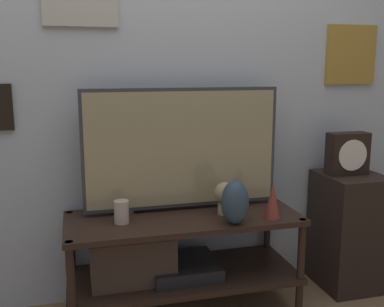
{
  "coord_description": "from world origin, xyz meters",
  "views": [
    {
      "loc": [
        -0.54,
        -1.92,
        1.33
      ],
      "look_at": [
        0.05,
        0.29,
        0.88
      ],
      "focal_mm": 42.0,
      "sensor_mm": 36.0,
      "label": 1
    }
  ],
  "objects_px": {
    "candle_jar": "(121,212)",
    "mantel_clock": "(348,154)",
    "vase_urn_stoneware": "(235,202)",
    "vase_slim_bronze": "(273,201)",
    "decorative_bust": "(225,196)",
    "television": "(182,148)"
  },
  "relations": [
    {
      "from": "television",
      "to": "mantel_clock",
      "type": "bearing_deg",
      "value": -2.31
    },
    {
      "from": "television",
      "to": "vase_urn_stoneware",
      "type": "bearing_deg",
      "value": -55.58
    },
    {
      "from": "vase_urn_stoneware",
      "to": "vase_slim_bronze",
      "type": "xyz_separation_m",
      "value": [
        0.22,
        0.03,
        -0.02
      ]
    },
    {
      "from": "vase_urn_stoneware",
      "to": "vase_slim_bronze",
      "type": "height_order",
      "value": "vase_urn_stoneware"
    },
    {
      "from": "vase_urn_stoneware",
      "to": "candle_jar",
      "type": "bearing_deg",
      "value": 164.07
    },
    {
      "from": "decorative_bust",
      "to": "mantel_clock",
      "type": "height_order",
      "value": "mantel_clock"
    },
    {
      "from": "candle_jar",
      "to": "mantel_clock",
      "type": "bearing_deg",
      "value": 4.02
    },
    {
      "from": "decorative_bust",
      "to": "vase_slim_bronze",
      "type": "bearing_deg",
      "value": -29.9
    },
    {
      "from": "television",
      "to": "mantel_clock",
      "type": "height_order",
      "value": "television"
    },
    {
      "from": "candle_jar",
      "to": "mantel_clock",
      "type": "height_order",
      "value": "mantel_clock"
    },
    {
      "from": "vase_urn_stoneware",
      "to": "mantel_clock",
      "type": "distance_m",
      "value": 0.85
    },
    {
      "from": "decorative_bust",
      "to": "mantel_clock",
      "type": "distance_m",
      "value": 0.82
    },
    {
      "from": "vase_slim_bronze",
      "to": "decorative_bust",
      "type": "height_order",
      "value": "vase_slim_bronze"
    },
    {
      "from": "television",
      "to": "decorative_bust",
      "type": "bearing_deg",
      "value": -34.28
    },
    {
      "from": "decorative_bust",
      "to": "candle_jar",
      "type": "bearing_deg",
      "value": 179.85
    },
    {
      "from": "vase_urn_stoneware",
      "to": "candle_jar",
      "type": "relative_size",
      "value": 1.94
    },
    {
      "from": "television",
      "to": "vase_slim_bronze",
      "type": "distance_m",
      "value": 0.55
    },
    {
      "from": "vase_slim_bronze",
      "to": "candle_jar",
      "type": "xyz_separation_m",
      "value": [
        -0.77,
        0.13,
        -0.04
      ]
    },
    {
      "from": "vase_slim_bronze",
      "to": "candle_jar",
      "type": "distance_m",
      "value": 0.78
    },
    {
      "from": "vase_urn_stoneware",
      "to": "decorative_bust",
      "type": "xyz_separation_m",
      "value": [
        -0.0,
        0.15,
        -0.01
      ]
    },
    {
      "from": "television",
      "to": "vase_slim_bronze",
      "type": "xyz_separation_m",
      "value": [
        0.42,
        -0.26,
        -0.25
      ]
    },
    {
      "from": "candle_jar",
      "to": "decorative_bust",
      "type": "bearing_deg",
      "value": -0.15
    }
  ]
}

